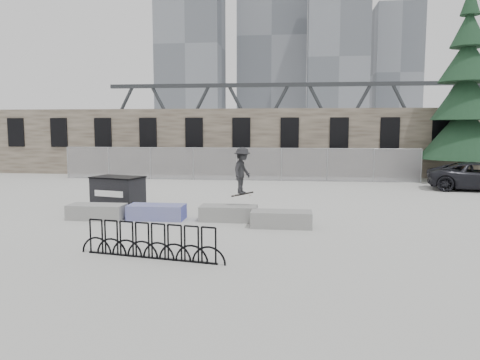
% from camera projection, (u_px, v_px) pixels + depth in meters
% --- Properties ---
extents(ground, '(120.00, 120.00, 0.00)m').
position_uv_depth(ground, '(194.00, 220.00, 16.63)').
color(ground, beige).
rests_on(ground, ground).
extents(stone_wall, '(36.00, 2.58, 4.50)m').
position_uv_depth(stone_wall, '(243.00, 142.00, 32.40)').
color(stone_wall, brown).
rests_on(stone_wall, ground).
extents(chainlink_fence, '(22.06, 0.06, 2.02)m').
position_uv_depth(chainlink_fence, '(237.00, 164.00, 28.85)').
color(chainlink_fence, gray).
rests_on(chainlink_fence, ground).
extents(planter_far_left, '(2.00, 0.90, 0.53)m').
position_uv_depth(planter_far_left, '(97.00, 211.00, 16.78)').
color(planter_far_left, gray).
rests_on(planter_far_left, ground).
extents(planter_center_left, '(2.00, 0.90, 0.53)m').
position_uv_depth(planter_center_left, '(157.00, 211.00, 16.71)').
color(planter_center_left, '#3940AC').
rests_on(planter_center_left, ground).
extents(planter_center_right, '(2.00, 0.90, 0.53)m').
position_uv_depth(planter_center_right, '(229.00, 213.00, 16.49)').
color(planter_center_right, gray).
rests_on(planter_center_right, ground).
extents(planter_offset, '(2.00, 0.90, 0.53)m').
position_uv_depth(planter_offset, '(281.00, 218.00, 15.44)').
color(planter_offset, gray).
rests_on(planter_offset, ground).
extents(dumpster, '(2.23, 1.69, 1.30)m').
position_uv_depth(dumpster, '(118.00, 192.00, 18.95)').
color(dumpster, black).
rests_on(dumpster, ground).
extents(bike_rack, '(3.98, 0.82, 0.90)m').
position_uv_depth(bike_rack, '(150.00, 241.00, 11.73)').
color(bike_rack, black).
rests_on(bike_rack, ground).
extents(spruce_tree, '(5.06, 5.06, 11.50)m').
position_uv_depth(spruce_tree, '(465.00, 103.00, 27.49)').
color(spruce_tree, '#38281E').
rests_on(spruce_tree, ground).
extents(skyline_towers, '(58.00, 28.00, 48.00)m').
position_uv_depth(skyline_towers, '(276.00, 50.00, 106.96)').
color(skyline_towers, slate).
rests_on(skyline_towers, ground).
extents(truss_bridge, '(70.00, 3.00, 9.80)m').
position_uv_depth(truss_bridge, '(339.00, 121.00, 69.28)').
color(truss_bridge, '#2D3033').
rests_on(truss_bridge, ground).
extents(skateboarder, '(0.89, 1.19, 1.77)m').
position_uv_depth(skateboarder, '(242.00, 171.00, 16.58)').
color(skateboarder, black).
rests_on(skateboarder, ground).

